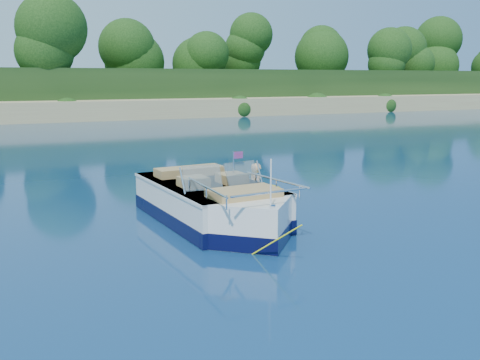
{
  "coord_description": "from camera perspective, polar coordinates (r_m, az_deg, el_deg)",
  "views": [
    {
      "loc": [
        -4.88,
        -6.99,
        3.2
      ],
      "look_at": [
        0.22,
        4.2,
        0.85
      ],
      "focal_mm": 40.0,
      "sensor_mm": 36.0,
      "label": 1
    }
  ],
  "objects": [
    {
      "name": "motorboat",
      "position": [
        11.88,
        -2.58,
        -2.89
      ],
      "size": [
        2.43,
        6.01,
        2.0
      ],
      "rotation": [
        0.0,
        0.0,
        0.07
      ],
      "color": "white",
      "rests_on": "ground"
    },
    {
      "name": "shoreline",
      "position": [
        70.97,
        -20.79,
        8.32
      ],
      "size": [
        170.0,
        59.0,
        6.0
      ],
      "color": "tan",
      "rests_on": "ground"
    },
    {
      "name": "tow_tube",
      "position": [
        14.5,
        1.85,
        -1.53
      ],
      "size": [
        1.67,
        1.67,
        0.39
      ],
      "rotation": [
        0.0,
        0.0,
        -0.14
      ],
      "color": "#E5CB01",
      "rests_on": "ground"
    },
    {
      "name": "ground",
      "position": [
        9.11,
        9.89,
        -9.92
      ],
      "size": [
        160.0,
        160.0,
        0.0
      ],
      "primitive_type": "plane",
      "color": "#0A2447",
      "rests_on": "ground"
    },
    {
      "name": "treeline",
      "position": [
        48.32,
        -19.15,
        13.01
      ],
      "size": [
        150.0,
        7.12,
        8.19
      ],
      "color": "black",
      "rests_on": "ground"
    },
    {
      "name": "boy",
      "position": [
        14.57,
        1.6,
        -1.88
      ],
      "size": [
        0.39,
        0.85,
        1.65
      ],
      "primitive_type": "imported",
      "rotation": [
        0.0,
        -0.17,
        1.55
      ],
      "color": "tan",
      "rests_on": "ground"
    }
  ]
}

